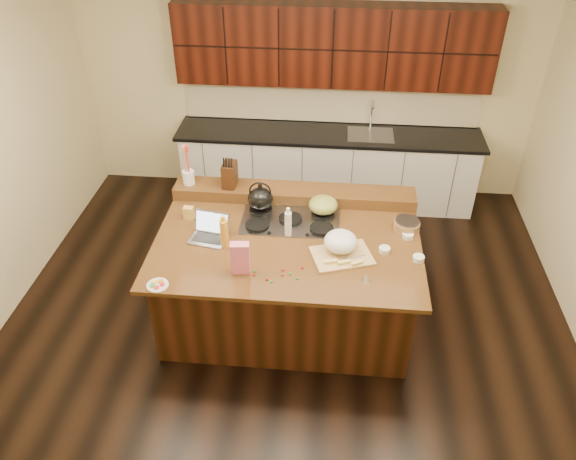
{
  "coord_description": "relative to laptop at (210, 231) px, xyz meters",
  "views": [
    {
      "loc": [
        0.38,
        -4.03,
        3.97
      ],
      "look_at": [
        0.0,
        0.05,
        1.0
      ],
      "focal_mm": 35.0,
      "sensor_mm": 36.0,
      "label": 1
    }
  ],
  "objects": [
    {
      "name": "kettle",
      "position": [
        0.4,
        0.44,
        0.09
      ],
      "size": [
        0.31,
        0.31,
        0.22
      ],
      "primitive_type": "ellipsoid",
      "rotation": [
        0.0,
        0.0,
        0.34
      ],
      "color": "black",
      "rests_on": "cooktop"
    },
    {
      "name": "gumdrop_6",
      "position": [
        0.71,
        -0.41,
        -0.05
      ],
      "size": [
        0.02,
        0.02,
        0.02
      ],
      "primitive_type": "ellipsoid",
      "color": "red",
      "rests_on": "island"
    },
    {
      "name": "room",
      "position": [
        0.7,
        0.01,
        0.37
      ],
      "size": [
        5.52,
        5.02,
        2.72
      ],
      "color": "black",
      "rests_on": "ground"
    },
    {
      "name": "package_box",
      "position": [
        -0.26,
        0.27,
        0.0
      ],
      "size": [
        0.1,
        0.07,
        0.13
      ],
      "primitive_type": "cube",
      "rotation": [
        0.0,
        0.0,
        -0.09
      ],
      "color": "gold",
      "rests_on": "island"
    },
    {
      "name": "gumdrop_5",
      "position": [
        0.47,
        -0.46,
        -0.05
      ],
      "size": [
        0.02,
        0.02,
        0.02
      ],
      "primitive_type": "ellipsoid",
      "color": "#198C26",
      "rests_on": "island"
    },
    {
      "name": "gumdrop_1",
      "position": [
        0.77,
        -0.46,
        -0.05
      ],
      "size": [
        0.02,
        0.02,
        0.02
      ],
      "primitive_type": "ellipsoid",
      "color": "#198C26",
      "rests_on": "island"
    },
    {
      "name": "ramekin_a",
      "position": [
        1.85,
        -0.17,
        -0.04
      ],
      "size": [
        0.1,
        0.1,
        0.04
      ],
      "primitive_type": "cylinder",
      "rotation": [
        0.0,
        0.0,
        0.04
      ],
      "color": "white",
      "rests_on": "island"
    },
    {
      "name": "green_bowl",
      "position": [
        1.0,
        0.44,
        0.06
      ],
      "size": [
        0.34,
        0.34,
        0.15
      ],
      "primitive_type": "ellipsoid",
      "rotation": [
        0.0,
        0.0,
        0.26
      ],
      "color": "olive",
      "rests_on": "cooktop"
    },
    {
      "name": "wooden_tray",
      "position": [
        1.18,
        -0.13,
        0.03
      ],
      "size": [
        0.59,
        0.51,
        0.2
      ],
      "rotation": [
        0.0,
        0.0,
        0.33
      ],
      "color": "tan",
      "rests_on": "island"
    },
    {
      "name": "strainer_bowl",
      "position": [
        1.78,
        0.28,
        -0.02
      ],
      "size": [
        0.26,
        0.26,
        0.09
      ],
      "primitive_type": "cylinder",
      "rotation": [
        0.0,
        0.0,
        0.07
      ],
      "color": "#996B3F",
      "rests_on": "island"
    },
    {
      "name": "island",
      "position": [
        0.7,
        0.01,
        -0.52
      ],
      "size": [
        2.4,
        1.6,
        0.92
      ],
      "color": "black",
      "rests_on": "ground"
    },
    {
      "name": "pink_bag",
      "position": [
        0.36,
        -0.46,
        0.08
      ],
      "size": [
        0.16,
        0.1,
        0.29
      ],
      "primitive_type": "cube",
      "rotation": [
        0.0,
        0.0,
        0.1
      ],
      "color": "pink",
      "rests_on": "island"
    },
    {
      "name": "back_ledge",
      "position": [
        0.7,
        0.71,
        -0.0
      ],
      "size": [
        2.4,
        0.3,
        0.12
      ],
      "primitive_type": "cube",
      "color": "black",
      "rests_on": "island"
    },
    {
      "name": "laptop",
      "position": [
        0.0,
        0.0,
        0.0
      ],
      "size": [
        0.37,
        0.31,
        0.23
      ],
      "rotation": [
        0.0,
        0.0,
        -0.17
      ],
      "color": "#B7B7BC",
      "rests_on": "island"
    },
    {
      "name": "ramekin_c",
      "position": [
        1.79,
        0.15,
        -0.04
      ],
      "size": [
        0.1,
        0.1,
        0.04
      ],
      "primitive_type": "cylinder",
      "rotation": [
        0.0,
        0.0,
        0.04
      ],
      "color": "white",
      "rests_on": "island"
    },
    {
      "name": "candy_plate",
      "position": [
        -0.29,
        -0.7,
        -0.06
      ],
      "size": [
        0.2,
        0.2,
        0.01
      ],
      "primitive_type": "cylinder",
      "rotation": [
        0.0,
        0.0,
        -0.14
      ],
      "color": "white",
      "rests_on": "island"
    },
    {
      "name": "gumdrop_3",
      "position": [
        0.63,
        -0.58,
        -0.05
      ],
      "size": [
        0.02,
        0.02,
        0.02
      ],
      "primitive_type": "ellipsoid",
      "color": "#198C26",
      "rests_on": "island"
    },
    {
      "name": "cooktop",
      "position": [
        0.7,
        0.31,
        -0.05
      ],
      "size": [
        0.92,
        0.52,
        0.05
      ],
      "color": "gray",
      "rests_on": "island"
    },
    {
      "name": "utensil_crock",
      "position": [
        -0.35,
        0.71,
        0.13
      ],
      "size": [
        0.14,
        0.14,
        0.14
      ],
      "primitive_type": "cylinder",
      "rotation": [
        0.0,
        0.0,
        0.18
      ],
      "color": "white",
      "rests_on": "back_ledge"
    },
    {
      "name": "knife_block",
      "position": [
        0.06,
        0.71,
        0.18
      ],
      "size": [
        0.13,
        0.21,
        0.24
      ],
      "primitive_type": "cube",
      "rotation": [
        0.0,
        0.0,
        -0.06
      ],
      "color": "black",
      "rests_on": "back_ledge"
    },
    {
      "name": "gumdrop_4",
      "position": [
        0.71,
        -0.48,
        -0.05
      ],
      "size": [
        0.02,
        0.02,
        0.02
      ],
      "primitive_type": "ellipsoid",
      "color": "red",
      "rests_on": "island"
    },
    {
      "name": "gumdrop_0",
      "position": [
        0.87,
        -0.37,
        -0.05
      ],
      "size": [
        0.02,
        0.02,
        0.02
      ],
      "primitive_type": "ellipsoid",
      "color": "red",
      "rests_on": "island"
    },
    {
      "name": "back_counter",
      "position": [
        1.0,
        2.24,
        0.0
      ],
      "size": [
        3.7,
        0.66,
        2.4
      ],
      "color": "silver",
      "rests_on": "ground"
    },
    {
      "name": "gumdrop_8",
      "position": [
        0.47,
        -0.5,
        -0.05
      ],
      "size": [
        0.02,
        0.02,
        0.02
      ],
      "primitive_type": "ellipsoid",
      "color": "red",
      "rests_on": "island"
    },
    {
      "name": "vinegar_bottle",
      "position": [
        0.7,
        0.08,
        0.06
      ],
      "size": [
        0.08,
        0.08,
        0.25
      ],
      "primitive_type": "cylinder",
      "rotation": [
        0.0,
        0.0,
        -0.33
      ],
      "color": "silver",
      "rests_on": "island"
    },
    {
      "name": "oil_bottle",
      "position": [
        0.16,
        -0.12,
        0.07
      ],
      "size": [
        0.09,
        0.09,
        0.27
      ],
      "primitive_type": "cylinder",
      "rotation": [
        0.0,
        0.0,
        0.3
      ],
      "color": "orange",
      "rests_on": "island"
    },
    {
      "name": "ramekin_b",
      "position": [
        1.57,
        -0.07,
        -0.04
      ],
      "size": [
        0.13,
        0.13,
        0.04
      ],
      "primitive_type": "cylinder",
      "rotation": [
        0.0,
        0.0,
        0.43
      ],
      "color": "white",
      "rests_on": "island"
    },
    {
      "name": "gumdrop_2",
      "position": [
        0.59,
        -0.55,
        -0.05
      ],
      "size": [
        0.02,
        0.02,
        0.02
      ],
      "primitive_type": "ellipsoid",
      "color": "red",
      "rests_on": "island"
    },
    {
      "name": "gumdrop_7",
      "position": [
        0.84,
        -0.52,
        -0.05
      ],
      "size": [
        0.02,
        0.02,
        0.02
      ],
      "primitive_type": "ellipsoid",
      "color": "#198C26",
      "rests_on": "island"
    },
    {
      "name": "kitchen_timer",
      "position": [
        1.4,
        -0.47,
        -0.03
      ],
      "size": [
        0.1,
        0.1,
        0.07
      ],
      "primitive_type": "cone",
      "rotation": [
        0.0,
        0.0,
        0.31
      ],
      "color": "silver",
      "rests_on": "island"
    }
  ]
}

